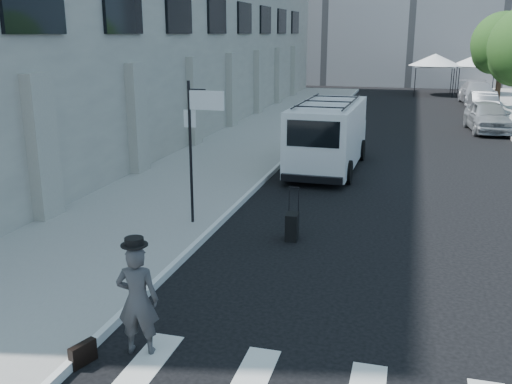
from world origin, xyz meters
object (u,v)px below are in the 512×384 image
Objects in this scene: suitcase at (292,226)px; parked_car_a at (488,116)px; businessman at (138,300)px; cargo_van at (329,135)px; parked_car_c at (478,93)px; parked_car_b at (483,103)px; briefcase at (83,354)px.

parked_car_a is at bearing 67.29° from suitcase.
businessman is 0.39× the size of parked_car_a.
parked_car_c is at bearing 73.24° from cargo_van.
cargo_van is at bearing -113.22° from parked_car_b.
businessman is at bearing -106.07° from suitcase.
parked_car_a is 6.34m from parked_car_b.
cargo_van is 1.19× the size of parked_car_c.
parked_car_b is (7.85, 29.41, -0.18)m from businessman.
parked_car_c is at bearing 94.52° from briefcase.
cargo_van is 11.89m from parked_car_a.
parked_car_c reaches higher than briefcase.
businessman is 1.41× the size of suitcase.
cargo_van reaches higher than parked_car_c.
cargo_van reaches higher than parked_car_b.
parked_car_a is (7.40, 23.08, -0.11)m from businessman.
parked_car_b is 0.79× the size of parked_car_c.
parked_car_a is at bearing -96.66° from parked_car_c.
suitcase is (1.89, 6.00, 0.16)m from briefcase.
parked_car_b is at bearing 81.14° from parked_car_a.
parked_car_a is 1.07× the size of parked_car_b.
parked_car_a is 11.88m from parked_car_c.
businessman reaches higher than briefcase.
businessman reaches higher than suitcase.
businessman is 5.63m from suitcase.
businessman is at bearing -92.94° from cargo_van.
briefcase is 0.36× the size of suitcase.
businessman is 13.14m from cargo_van.
parked_car_c is at bearing -113.71° from businessman.
businessman is 0.33× the size of parked_car_c.
parked_car_c is at bearing 87.76° from parked_car_b.
businessman is 0.28× the size of cargo_van.
cargo_van is 17.71m from parked_car_b.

